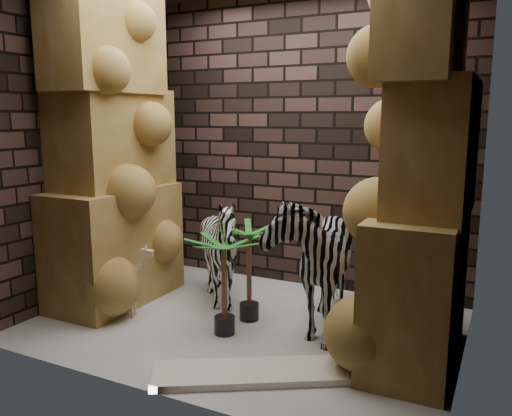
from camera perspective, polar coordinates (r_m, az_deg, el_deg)
The scene contains 13 objects.
floor at distance 4.54m, azimuth -1.38°, elevation -12.78°, with size 3.50×3.50×0.00m, color silver.
wall_back at distance 5.33m, azimuth 4.88°, elevation 7.19°, with size 3.50×3.50×0.00m, color black.
wall_front at distance 3.15m, azimuth -12.22°, elevation 5.01°, with size 3.50×3.50×0.00m, color black.
wall_left at distance 5.25m, azimuth -18.73°, elevation 6.65°, with size 3.00×3.00×0.00m, color black.
wall_right at distance 3.72m, azimuth 23.24°, elevation 5.16°, with size 3.00×3.00×0.00m, color black.
rock_pillar_left at distance 5.01m, azimuth -15.88°, elevation 6.66°, with size 0.68×1.30×3.00m, color tan, non-canonical shape.
rock_pillar_right at distance 3.75m, azimuth 18.18°, elevation 5.51°, with size 0.58×1.25×3.00m, color tan, non-canonical shape.
zebra_right at distance 4.33m, azimuth 6.35°, elevation -4.26°, with size 0.63×1.18×1.39m, color white.
zebra_left at distance 4.85m, azimuth -3.95°, elevation -5.29°, with size 0.86×1.06×0.96m, color white.
giraffe_toy at distance 4.76m, azimuth -14.53°, elevation -7.72°, with size 0.35×0.12×0.68m, color beige, non-canonical shape.
palm_front at distance 4.50m, azimuth -0.77°, elevation -7.11°, with size 0.36×0.36×0.87m, color #266420, non-canonical shape.
palm_back at distance 4.23m, azimuth -3.56°, elevation -8.59°, with size 0.36×0.36×0.83m, color #266420, non-canonical shape.
surfboard at distance 3.72m, azimuth 0.77°, elevation -17.79°, with size 1.52×0.37×0.05m, color white.
Camera 1 is at (1.96, -3.70, 1.77)m, focal length 36.03 mm.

